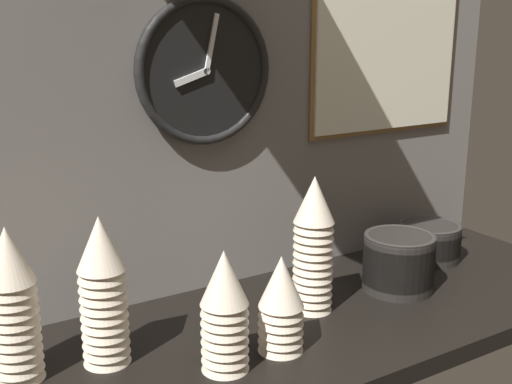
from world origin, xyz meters
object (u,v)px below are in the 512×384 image
cup_stack_left (103,291)px  bowl_stack_far_right (429,240)px  cup_stack_center_right (313,244)px  menu_board (388,39)px  wall_clock (205,71)px  cup_stack_center_left (225,311)px  bowl_stack_right (400,261)px  cup_stack_center (281,304)px  cup_stack_far_left (12,305)px

cup_stack_left → bowl_stack_far_right: bearing=4.4°
cup_stack_center_right → menu_board: (0.40, 0.23, 0.43)m
bowl_stack_far_right → wall_clock: (-0.60, 0.13, 0.47)m
cup_stack_center_right → wall_clock: bearing=123.6°
cup_stack_left → menu_board: 0.99m
menu_board → bowl_stack_far_right: bearing=-66.6°
cup_stack_center_left → menu_board: menu_board is taller
bowl_stack_far_right → cup_stack_center_left: bearing=-164.2°
bowl_stack_far_right → bowl_stack_right: bearing=-152.4°
cup_stack_center_right → cup_stack_center_left: (-0.29, -0.12, -0.04)m
cup_stack_center_right → cup_stack_left: 0.47m
bowl_stack_right → menu_board: 0.59m
bowl_stack_right → cup_stack_center: bearing=-166.8°
cup_stack_center_left → bowl_stack_far_right: cup_stack_center_left is taller
cup_stack_far_left → wall_clock: size_ratio=0.88×
cup_stack_left → cup_stack_center: cup_stack_left is taller
cup_stack_center_right → bowl_stack_far_right: cup_stack_center_right is taller
cup_stack_center_right → cup_stack_far_left: 0.62m
cup_stack_left → bowl_stack_far_right: 0.93m
cup_stack_left → cup_stack_center_left: cup_stack_left is taller
cup_stack_left → bowl_stack_right: 0.72m
wall_clock → cup_stack_far_left: bearing=-159.9°
wall_clock → bowl_stack_far_right: bearing=-11.9°
cup_stack_center_left → menu_board: bearing=26.8°
cup_stack_center → bowl_stack_right: cup_stack_center is taller
cup_stack_left → bowl_stack_far_right: size_ratio=1.71×
cup_stack_center_right → menu_board: size_ratio=0.62×
cup_stack_center_left → cup_stack_center_right: bearing=22.6°
cup_stack_center → bowl_stack_far_right: cup_stack_center is taller
cup_stack_center_right → cup_stack_far_left: cup_stack_center_right is taller
cup_stack_far_left → cup_stack_center: 0.49m
cup_stack_far_left → menu_board: menu_board is taller
bowl_stack_right → wall_clock: 0.64m
cup_stack_far_left → cup_stack_center: cup_stack_far_left is taller
cup_stack_center_right → cup_stack_center: cup_stack_center_right is taller
cup_stack_left → bowl_stack_right: bearing=-3.3°
cup_stack_center → menu_board: (0.56, 0.34, 0.48)m
cup_stack_center → cup_stack_center_left: bearing=-178.0°
cup_stack_center_right → cup_stack_left: (-0.47, 0.02, -0.01)m
cup_stack_center_left → bowl_stack_far_right: size_ratio=1.38×
cup_stack_center → menu_board: bearing=31.4°
bowl_stack_right → cup_stack_far_left: bearing=175.7°
cup_stack_left → cup_stack_center_left: 0.23m
bowl_stack_right → bowl_stack_far_right: bearing=27.6°
cup_stack_far_left → bowl_stack_far_right: bearing=2.5°
cup_stack_center → bowl_stack_right: (0.41, 0.10, -0.03)m
cup_stack_center_right → bowl_stack_right: (0.24, -0.02, -0.08)m
bowl_stack_right → cup_stack_center_right: bearing=175.2°
cup_stack_center_left → cup_stack_center: 0.13m
cup_stack_center → wall_clock: size_ratio=0.60×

